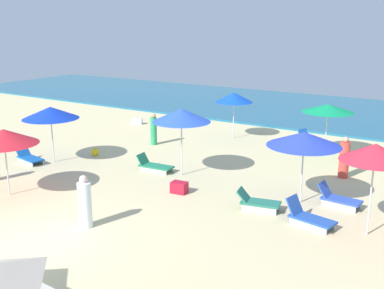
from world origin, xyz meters
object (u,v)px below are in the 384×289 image
beachgoer_3 (344,159)px  umbrella_4 (4,137)px  beachgoer_0 (154,130)px  umbrella_0 (181,115)px  umbrella_6 (328,108)px  beachgoer_2 (85,204)px  lounge_chair_2_0 (338,199)px  umbrella_5 (234,97)px  lounge_chair_6_1 (310,141)px  cooler_box_1 (179,187)px  umbrella_1 (50,113)px  beach_ball_2 (95,152)px  umbrella_3 (375,152)px  cooler_box_0 (137,121)px  lounge_chair_2_1 (257,202)px  lounge_chair_1_0 (29,158)px  lounge_chair_3_0 (309,217)px  umbrella_2 (304,139)px  lounge_chair_0_0 (154,166)px  lounge_chair_6_0 (310,145)px

beachgoer_3 → umbrella_4: bearing=0.2°
beachgoer_0 → beachgoer_3: 9.25m
umbrella_4 → umbrella_0: bearing=52.7°
umbrella_6 → beachgoer_0: bearing=-161.6°
beachgoer_2 → lounge_chair_2_0: bearing=48.8°
umbrella_5 → lounge_chair_6_1: size_ratio=1.63×
umbrella_0 → cooler_box_1: umbrella_0 is taller
umbrella_1 → beach_ball_2: 2.72m
umbrella_3 → umbrella_4: (-11.31, -3.50, -0.34)m
umbrella_3 → umbrella_5: size_ratio=1.12×
cooler_box_0 → beachgoer_2: bearing=-79.0°
umbrella_0 → lounge_chair_2_1: bearing=-21.9°
cooler_box_0 → cooler_box_1: 11.77m
lounge_chair_1_0 → lounge_chair_2_0: lounge_chair_2_0 is taller
lounge_chair_2_0 → beachgoer_3: (-0.67, 3.08, 0.49)m
umbrella_4 → cooler_box_0: size_ratio=3.96×
lounge_chair_3_0 → umbrella_5: 10.98m
umbrella_0 → beachgoer_3: 6.51m
umbrella_2 → lounge_chair_6_1: size_ratio=1.67×
umbrella_1 → lounge_chair_2_0: (11.77, 1.59, -1.91)m
lounge_chair_1_0 → umbrella_0: bearing=-61.5°
lounge_chair_2_1 → beach_ball_2: 9.03m
lounge_chair_0_0 → beachgoer_3: bearing=-67.7°
lounge_chair_2_0 → lounge_chair_3_0: (-0.31, -1.96, -0.00)m
umbrella_1 → lounge_chair_6_0: (8.70, 7.79, -1.92)m
beachgoer_0 → cooler_box_1: size_ratio=2.85×
lounge_chair_2_1 → beach_ball_2: lounge_chair_2_1 is taller
lounge_chair_0_0 → cooler_box_0: (-6.25, 6.60, -0.05)m
lounge_chair_0_0 → lounge_chair_6_0: 7.75m
umbrella_1 → cooler_box_1: 6.97m
cooler_box_1 → lounge_chair_6_0: bearing=-110.5°
umbrella_2 → beachgoer_0: (-8.77, 3.42, -1.44)m
lounge_chair_6_1 → cooler_box_1: size_ratio=2.64×
umbrella_2 → cooler_box_1: umbrella_2 is taller
umbrella_4 → umbrella_2: bearing=28.7°
beachgoer_2 → beachgoer_3: size_ratio=0.98×
umbrella_3 → beachgoer_0: 12.31m
lounge_chair_1_0 → beachgoer_0: size_ratio=0.98×
lounge_chair_0_0 → beachgoer_3: size_ratio=0.94×
umbrella_5 → beachgoer_0: umbrella_5 is taller
umbrella_5 → umbrella_6: umbrella_5 is taller
lounge_chair_0_0 → cooler_box_1: size_ratio=2.77×
umbrella_2 → umbrella_3: bearing=-28.6°
lounge_chair_3_0 → umbrella_5: size_ratio=0.64×
beachgoer_3 → beachgoer_0: bearing=-41.4°
beachgoer_0 → cooler_box_0: beachgoer_0 is taller
umbrella_0 → umbrella_1: umbrella_0 is taller
umbrella_5 → beachgoer_3: size_ratio=1.47×
umbrella_3 → lounge_chair_6_1: size_ratio=1.83×
umbrella_4 → cooler_box_1: (4.91, 3.37, -1.90)m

